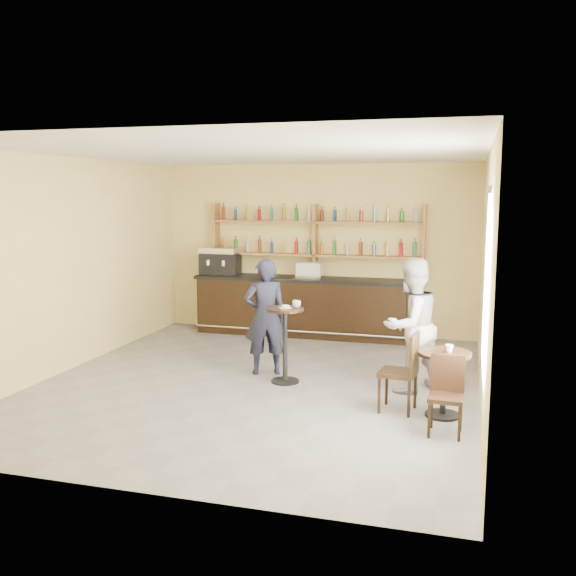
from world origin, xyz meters
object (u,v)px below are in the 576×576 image
(pedestal_table, at_px, (285,345))
(chair_west, at_px, (398,372))
(bar_counter, at_px, (302,306))
(pastry_case, at_px, (310,270))
(espresso_machine, at_px, (220,261))
(man_main, at_px, (265,317))
(cafe_table, at_px, (444,384))
(chair_south, at_px, (446,397))
(patron_second, at_px, (411,325))

(pedestal_table, bearing_deg, chair_west, -25.03)
(bar_counter, distance_m, pastry_case, 0.71)
(bar_counter, distance_m, pedestal_table, 3.08)
(espresso_machine, height_order, man_main, man_main)
(pedestal_table, height_order, man_main, man_main)
(pastry_case, relative_size, cafe_table, 0.60)
(bar_counter, relative_size, chair_west, 4.10)
(bar_counter, xyz_separation_m, espresso_machine, (-1.63, 0.00, 0.81))
(pastry_case, bearing_deg, chair_west, -63.59)
(bar_counter, distance_m, man_main, 2.71)
(cafe_table, height_order, chair_west, chair_west)
(bar_counter, relative_size, man_main, 2.35)
(bar_counter, height_order, man_main, man_main)
(chair_south, distance_m, patron_second, 1.67)
(pastry_case, bearing_deg, espresso_machine, 177.96)
(espresso_machine, height_order, pedestal_table, espresso_machine)
(man_main, height_order, cafe_table, man_main)
(pedestal_table, distance_m, chair_south, 2.68)
(chair_west, bearing_deg, chair_south, 49.58)
(pastry_case, relative_size, chair_west, 0.48)
(pastry_case, distance_m, patron_second, 3.65)
(man_main, bearing_deg, espresso_machine, -81.15)
(man_main, distance_m, chair_west, 2.39)
(bar_counter, distance_m, cafe_table, 4.76)
(patron_second, bearing_deg, cafe_table, 68.21)
(bar_counter, height_order, chair_west, bar_counter)
(espresso_machine, xyz_separation_m, man_main, (1.78, -2.68, -0.50))
(bar_counter, xyz_separation_m, patron_second, (2.29, -2.95, 0.36))
(bar_counter, xyz_separation_m, cafe_table, (2.78, -3.86, -0.15))
(pastry_case, relative_size, pedestal_table, 0.45)
(pastry_case, relative_size, chair_south, 0.55)
(pedestal_table, xyz_separation_m, cafe_table, (2.22, -0.83, -0.14))
(espresso_machine, relative_size, cafe_table, 0.92)
(pastry_case, distance_m, chair_west, 4.40)
(cafe_table, bearing_deg, patron_second, 118.10)
(bar_counter, bearing_deg, espresso_machine, 180.00)
(pedestal_table, height_order, chair_south, pedestal_table)
(pastry_case, relative_size, man_main, 0.28)
(man_main, bearing_deg, cafe_table, 131.15)
(espresso_machine, xyz_separation_m, cafe_table, (4.40, -3.86, -0.96))
(espresso_machine, bearing_deg, chair_south, -50.76)
(man_main, xyz_separation_m, chair_south, (2.67, -1.77, -0.43))
(pedestal_table, relative_size, chair_west, 1.08)
(man_main, xyz_separation_m, patron_second, (2.14, -0.27, 0.04))
(espresso_machine, distance_m, cafe_table, 5.93)
(pastry_case, bearing_deg, bar_counter, 177.96)
(chair_south, relative_size, patron_second, 0.48)
(pastry_case, xyz_separation_m, man_main, (-0.01, -2.68, -0.38))
(man_main, bearing_deg, bar_counter, -111.42)
(pedestal_table, relative_size, man_main, 0.62)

